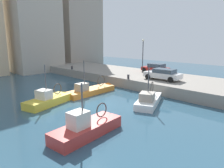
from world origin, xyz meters
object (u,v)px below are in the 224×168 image
object	(u,v)px
mooring_bollard_mid	(128,77)
fishing_boat_red	(91,131)
quay_streetlamp	(143,50)
parked_car_red	(156,68)
mooring_bollard_north	(72,68)
fishing_boat_orange	(93,92)
parked_car_white	(163,74)
fishing_boat_white	(149,102)
fishing_boat_yellow	(51,103)

from	to	relation	value
mooring_bollard_mid	fishing_boat_red	bearing A→B (deg)	-150.24
quay_streetlamp	parked_car_red	bearing A→B (deg)	-55.84
fishing_boat_red	mooring_bollard_north	world-z (taller)	fishing_boat_red
fishing_boat_orange	mooring_bollard_mid	xyz separation A→B (m)	(4.51, -1.36, 1.38)
parked_car_white	mooring_bollard_mid	distance (m)	4.15
fishing_boat_red	mooring_bollard_mid	world-z (taller)	fishing_boat_red
mooring_bollard_mid	quay_streetlamp	bearing A→B (deg)	20.22
fishing_boat_white	quay_streetlamp	distance (m)	12.43
fishing_boat_yellow	quay_streetlamp	distance (m)	16.18
parked_car_red	quay_streetlamp	bearing A→B (deg)	124.16
fishing_boat_yellow	mooring_bollard_mid	world-z (taller)	fishing_boat_yellow
parked_car_red	mooring_bollard_mid	xyz separation A→B (m)	(-6.72, -0.50, -0.40)
fishing_boat_orange	quay_streetlamp	distance (m)	11.08
mooring_bollard_north	quay_streetlamp	xyz separation A→B (m)	(5.65, -9.92, 2.98)
quay_streetlamp	parked_car_white	bearing A→B (deg)	-120.50
parked_car_red	parked_car_white	bearing A→B (deg)	-138.14
fishing_boat_red	quay_streetlamp	size ratio (longest dim) A/B	1.22
parked_car_red	fishing_boat_orange	bearing A→B (deg)	175.63
mooring_bollard_mid	fishing_boat_white	bearing A→B (deg)	-121.07
fishing_boat_orange	fishing_boat_red	bearing A→B (deg)	-130.97
parked_car_white	mooring_bollard_mid	bearing A→B (deg)	126.78
fishing_boat_yellow	fishing_boat_red	bearing A→B (deg)	-100.54
fishing_boat_white	fishing_boat_orange	distance (m)	6.89
fishing_boat_red	parked_car_white	xyz separation A→B (m)	(13.78, 3.16, 1.78)
fishing_boat_yellow	parked_car_red	xyz separation A→B (m)	(16.63, -0.58, 1.76)
fishing_boat_orange	mooring_bollard_north	xyz separation A→B (m)	(4.51, 10.64, 1.38)
fishing_boat_white	fishing_boat_orange	xyz separation A→B (m)	(-1.25, 6.78, -0.03)
fishing_boat_red	parked_car_red	size ratio (longest dim) A/B	1.51
fishing_boat_white	mooring_bollard_mid	size ratio (longest dim) A/B	10.72
fishing_boat_yellow	parked_car_white	distance (m)	13.25
fishing_boat_yellow	fishing_boat_orange	world-z (taller)	fishing_boat_orange
fishing_boat_red	parked_car_white	world-z (taller)	fishing_boat_red
fishing_boat_red	mooring_bollard_mid	xyz separation A→B (m)	(11.31, 6.47, 1.35)
fishing_boat_white	mooring_bollard_north	xyz separation A→B (m)	(3.27, 17.42, 1.35)
parked_car_white	quay_streetlamp	bearing A→B (deg)	59.50
parked_car_white	fishing_boat_white	bearing A→B (deg)	-159.80
fishing_boat_orange	quay_streetlamp	size ratio (longest dim) A/B	1.46
parked_car_white	mooring_bollard_north	bearing A→B (deg)	99.18
quay_streetlamp	mooring_bollard_north	bearing A→B (deg)	119.67
fishing_boat_red	fishing_boat_orange	bearing A→B (deg)	49.03
parked_car_red	mooring_bollard_mid	distance (m)	6.75
fishing_boat_orange	mooring_bollard_north	bearing A→B (deg)	67.01
mooring_bollard_mid	quay_streetlamp	size ratio (longest dim) A/B	0.11
fishing_boat_yellow	mooring_bollard_north	distance (m)	14.81
fishing_boat_red	quay_streetlamp	xyz separation A→B (m)	(16.96, 8.55, 4.33)
mooring_bollard_north	quay_streetlamp	bearing A→B (deg)	-60.33
parked_car_white	mooring_bollard_north	world-z (taller)	parked_car_white
fishing_boat_yellow	fishing_boat_orange	bearing A→B (deg)	2.96
parked_car_red	mooring_bollard_mid	size ratio (longest dim) A/B	7.10
parked_car_red	mooring_bollard_north	bearing A→B (deg)	120.31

